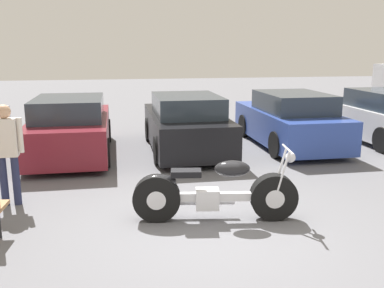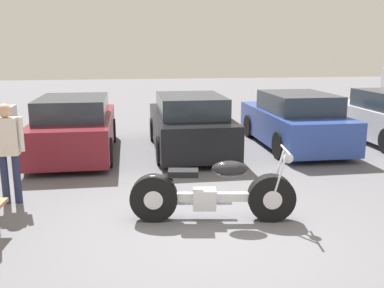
{
  "view_description": "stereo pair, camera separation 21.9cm",
  "coord_description": "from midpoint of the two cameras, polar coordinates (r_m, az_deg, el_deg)",
  "views": [
    {
      "loc": [
        -1.27,
        -5.49,
        2.52
      ],
      "look_at": [
        0.04,
        1.76,
        0.85
      ],
      "focal_mm": 40.0,
      "sensor_mm": 36.0,
      "label": 1
    },
    {
      "loc": [
        -1.05,
        -5.52,
        2.52
      ],
      "look_at": [
        0.04,
        1.76,
        0.85
      ],
      "focal_mm": 40.0,
      "sensor_mm": 36.0,
      "label": 2
    }
  ],
  "objects": [
    {
      "name": "ground_plane",
      "position": [
        6.16,
        3.14,
        -11.37
      ],
      "size": [
        60.0,
        60.0,
        0.0
      ],
      "primitive_type": "plane",
      "color": "slate"
    },
    {
      "name": "parked_car_maroon",
      "position": [
        10.51,
        -14.74,
        2.12
      ],
      "size": [
        1.8,
        4.07,
        1.4
      ],
      "color": "maroon",
      "rests_on": "ground_plane"
    },
    {
      "name": "parked_car_black",
      "position": [
        10.58,
        0.24,
        2.61
      ],
      "size": [
        1.8,
        4.07,
        1.4
      ],
      "color": "black",
      "rests_on": "ground_plane"
    },
    {
      "name": "person_standing",
      "position": [
        7.45,
        -22.59,
        -0.16
      ],
      "size": [
        0.52,
        0.22,
        1.65
      ],
      "color": "#232847",
      "rests_on": "ground_plane"
    },
    {
      "name": "parked_car_blue",
      "position": [
        11.39,
        14.01,
        2.95
      ],
      "size": [
        1.8,
        4.07,
        1.4
      ],
      "color": "#2D479E",
      "rests_on": "ground_plane"
    },
    {
      "name": "motorcycle",
      "position": [
        6.34,
        3.48,
        -6.54
      ],
      "size": [
        2.44,
        0.79,
        1.09
      ],
      "color": "black",
      "rests_on": "ground_plane"
    }
  ]
}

